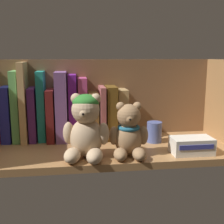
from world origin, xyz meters
TOP-DOWN VIEW (x-y plane):
  - shelf_board at (0.00, 0.00)cm, footprint 72.94×28.02cm
  - shelf_back_panel at (0.00, 14.61)cm, footprint 75.34×1.20cm
  - book_1 at (-30.82, 11.62)cm, footprint 2.96×11.00cm
  - book_2 at (-27.82, 11.62)cm, footprint 2.24×11.22cm
  - book_3 at (-25.31, 11.62)cm, footprint 1.89×13.91cm
  - book_4 at (-22.82, 11.62)cm, footprint 2.19×11.91cm
  - book_5 at (-20.10, 11.62)cm, footprint 2.36×10.27cm
  - book_6 at (-17.28, 11.62)cm, footprint 2.37×14.34cm
  - book_7 at (-13.85, 11.62)cm, footprint 3.59×14.37cm
  - book_8 at (-10.31, 11.62)cm, footprint 2.59×10.27cm
  - book_9 at (-7.13, 11.62)cm, footprint 2.87×9.43cm
  - book_10 at (-3.68, 11.62)cm, footprint 3.14×11.43cm
  - book_11 at (-0.83, 11.62)cm, footprint 1.66×14.17cm
  - book_12 at (2.11, 11.62)cm, footprint 3.33×13.55cm
  - book_13 at (5.79, 11.62)cm, footprint 3.14×10.74cm
  - teddy_bear_larger at (-6.91, -7.76)cm, footprint 12.89×13.38cm
  - teddy_bear_smaller at (4.64, -8.05)cm, footprint 10.86×11.13cm
  - pillar_candle at (15.05, 3.35)cm, footprint 4.71×4.71cm
  - small_product_box at (22.38, -8.67)cm, footprint 11.33×6.76cm

SIDE VIEW (x-z plane):
  - shelf_board at x=0.00cm, z-range 0.00..2.00cm
  - small_product_box at x=22.38cm, z-range 2.00..6.58cm
  - pillar_candle at x=15.05cm, z-range 2.00..8.45cm
  - teddy_bear_smaller at x=4.64cm, z-range 0.92..15.68cm
  - book_10 at x=-3.68cm, z-range 2.00..17.24cm
  - book_13 at x=5.79cm, z-range 2.00..18.12cm
  - teddy_bear_larger at x=-6.91cm, z-range 1.56..18.78cm
  - book_6 at x=-17.28cm, z-range 2.00..18.55cm
  - book_4 at x=-22.82cm, z-range 2.00..19.09cm
  - book_11 at x=-0.83cm, z-range 2.00..19.18cm
  - book_12 at x=2.11cm, z-range 2.00..19.23cm
  - book_1 at x=-30.82cm, z-range 1.99..19.49cm
  - book_9 at x=-7.13cm, z-range 2.00..21.98cm
  - book_8 at x=-10.31cm, z-range 2.00..23.04cm
  - book_7 at x=-13.85cm, z-range 2.00..23.97cm
  - book_5 at x=-20.10cm, z-range 2.00..24.10cm
  - book_2 at x=-27.82cm, z-range 2.00..24.33cm
  - shelf_back_panel at x=0.00cm, z-range 0.00..27.70cm
  - book_3 at x=-25.31cm, z-range 2.00..26.96cm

